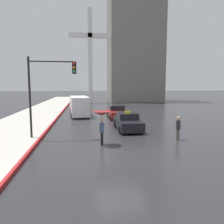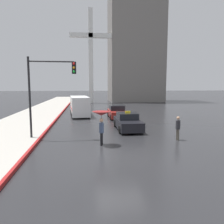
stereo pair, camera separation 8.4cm
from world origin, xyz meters
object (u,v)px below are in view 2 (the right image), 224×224
object	(u,v)px
pedestrian_man	(178,126)
monument_cross	(91,50)
pedestrian_with_umbrella	(101,117)
ambulance_van	(80,105)
taxi	(127,122)
traffic_light	(48,83)
sedan_red	(117,112)

from	to	relation	value
pedestrian_man	monument_cross	size ratio (longest dim) A/B	0.08
pedestrian_with_umbrella	pedestrian_man	world-z (taller)	pedestrian_with_umbrella
monument_cross	ambulance_van	bearing A→B (deg)	-95.80
monument_cross	taxi	bearing A→B (deg)	-85.76
taxi	monument_cross	world-z (taller)	monument_cross
ambulance_van	traffic_light	xyz separation A→B (m)	(-1.77, -11.66, 2.54)
pedestrian_man	traffic_light	bearing A→B (deg)	-97.13
ambulance_van	pedestrian_man	size ratio (longest dim) A/B	3.58
taxi	monument_cross	size ratio (longest dim) A/B	0.23
taxi	pedestrian_with_umbrella	bearing A→B (deg)	60.90
pedestrian_with_umbrella	monument_cross	bearing A→B (deg)	17.29
sedan_red	taxi	bearing A→B (deg)	89.17
ambulance_van	taxi	bearing A→B (deg)	109.41
sedan_red	monument_cross	distance (m)	24.69
ambulance_van	traffic_light	distance (m)	12.07
sedan_red	traffic_light	distance (m)	11.62
taxi	traffic_light	world-z (taller)	traffic_light
ambulance_van	monument_cross	bearing A→B (deg)	-101.37
taxi	pedestrian_with_umbrella	world-z (taller)	pedestrian_with_umbrella
ambulance_van	pedestrian_man	bearing A→B (deg)	112.43
ambulance_van	traffic_light	size ratio (longest dim) A/B	1.04
traffic_light	monument_cross	size ratio (longest dim) A/B	0.29
ambulance_van	monument_cross	world-z (taller)	monument_cross
sedan_red	traffic_light	xyz separation A→B (m)	(-6.05, -9.39, 3.20)
ambulance_van	pedestrian_with_umbrella	size ratio (longest dim) A/B	2.75
sedan_red	traffic_light	bearing A→B (deg)	57.20
pedestrian_man	monument_cross	xyz separation A→B (m)	(-4.84, 32.95, 10.07)
taxi	pedestrian_man	size ratio (longest dim) A/B	2.73
taxi	sedan_red	distance (m)	6.71
taxi	pedestrian_man	xyz separation A→B (m)	(2.69, -3.95, 0.30)
pedestrian_with_umbrella	monument_cross	size ratio (longest dim) A/B	0.11
sedan_red	traffic_light	world-z (taller)	traffic_light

